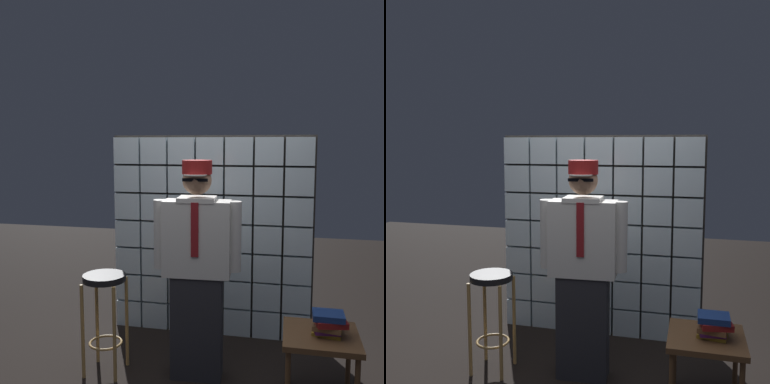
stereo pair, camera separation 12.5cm
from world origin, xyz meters
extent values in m
cube|color=silver|center=(-0.82, 1.32, 0.13)|extent=(0.26, 0.08, 0.26)
cube|color=silver|center=(-0.55, 1.32, 0.13)|extent=(0.26, 0.08, 0.26)
cube|color=silver|center=(-0.27, 1.32, 0.13)|extent=(0.26, 0.08, 0.26)
cube|color=silver|center=(0.00, 1.32, 0.13)|extent=(0.26, 0.08, 0.26)
cube|color=silver|center=(0.27, 1.32, 0.13)|extent=(0.26, 0.08, 0.26)
cube|color=silver|center=(0.55, 1.32, 0.13)|extent=(0.26, 0.08, 0.26)
cube|color=silver|center=(0.82, 1.32, 0.13)|extent=(0.26, 0.08, 0.26)
cube|color=silver|center=(-0.82, 1.32, 0.40)|extent=(0.26, 0.08, 0.26)
cube|color=silver|center=(-0.55, 1.32, 0.40)|extent=(0.26, 0.08, 0.26)
cube|color=silver|center=(-0.27, 1.32, 0.40)|extent=(0.26, 0.08, 0.26)
cube|color=silver|center=(0.00, 1.32, 0.40)|extent=(0.26, 0.08, 0.26)
cube|color=silver|center=(0.27, 1.32, 0.40)|extent=(0.26, 0.08, 0.26)
cube|color=silver|center=(0.55, 1.32, 0.40)|extent=(0.26, 0.08, 0.26)
cube|color=silver|center=(0.82, 1.32, 0.40)|extent=(0.26, 0.08, 0.26)
cube|color=silver|center=(-0.82, 1.32, 0.68)|extent=(0.26, 0.08, 0.26)
cube|color=silver|center=(-0.55, 1.32, 0.68)|extent=(0.26, 0.08, 0.26)
cube|color=silver|center=(-0.27, 1.32, 0.68)|extent=(0.26, 0.08, 0.26)
cube|color=silver|center=(0.00, 1.32, 0.68)|extent=(0.26, 0.08, 0.26)
cube|color=silver|center=(0.27, 1.32, 0.68)|extent=(0.26, 0.08, 0.26)
cube|color=silver|center=(0.55, 1.32, 0.68)|extent=(0.26, 0.08, 0.26)
cube|color=silver|center=(0.82, 1.32, 0.68)|extent=(0.26, 0.08, 0.26)
cube|color=silver|center=(-0.82, 1.32, 0.95)|extent=(0.26, 0.08, 0.26)
cube|color=silver|center=(-0.55, 1.32, 0.95)|extent=(0.26, 0.08, 0.26)
cube|color=silver|center=(-0.27, 1.32, 0.95)|extent=(0.26, 0.08, 0.26)
cube|color=silver|center=(0.00, 1.32, 0.95)|extent=(0.26, 0.08, 0.26)
cube|color=silver|center=(0.27, 1.32, 0.95)|extent=(0.26, 0.08, 0.26)
cube|color=silver|center=(0.55, 1.32, 0.95)|extent=(0.26, 0.08, 0.26)
cube|color=silver|center=(0.82, 1.32, 0.95)|extent=(0.26, 0.08, 0.26)
cube|color=silver|center=(-0.82, 1.32, 1.22)|extent=(0.26, 0.08, 0.26)
cube|color=silver|center=(-0.55, 1.32, 1.22)|extent=(0.26, 0.08, 0.26)
cube|color=silver|center=(-0.27, 1.32, 1.22)|extent=(0.26, 0.08, 0.26)
cube|color=silver|center=(0.00, 1.32, 1.22)|extent=(0.26, 0.08, 0.26)
cube|color=silver|center=(0.27, 1.32, 1.22)|extent=(0.26, 0.08, 0.26)
cube|color=silver|center=(0.55, 1.32, 1.22)|extent=(0.26, 0.08, 0.26)
cube|color=silver|center=(0.82, 1.32, 1.22)|extent=(0.26, 0.08, 0.26)
cube|color=silver|center=(-0.82, 1.32, 1.50)|extent=(0.26, 0.08, 0.26)
cube|color=silver|center=(-0.55, 1.32, 1.50)|extent=(0.26, 0.08, 0.26)
cube|color=silver|center=(-0.27, 1.32, 1.50)|extent=(0.26, 0.08, 0.26)
cube|color=silver|center=(0.00, 1.32, 1.50)|extent=(0.26, 0.08, 0.26)
cube|color=silver|center=(0.27, 1.32, 1.50)|extent=(0.26, 0.08, 0.26)
cube|color=silver|center=(0.55, 1.32, 1.50)|extent=(0.26, 0.08, 0.26)
cube|color=silver|center=(0.82, 1.32, 1.50)|extent=(0.26, 0.08, 0.26)
cube|color=silver|center=(-0.82, 1.32, 1.77)|extent=(0.26, 0.08, 0.26)
cube|color=silver|center=(-0.55, 1.32, 1.77)|extent=(0.26, 0.08, 0.26)
cube|color=silver|center=(-0.27, 1.32, 1.77)|extent=(0.26, 0.08, 0.26)
cube|color=silver|center=(0.00, 1.32, 1.77)|extent=(0.26, 0.08, 0.26)
cube|color=silver|center=(0.27, 1.32, 1.77)|extent=(0.26, 0.08, 0.26)
cube|color=silver|center=(0.55, 1.32, 1.77)|extent=(0.26, 0.08, 0.26)
cube|color=silver|center=(0.82, 1.32, 1.77)|extent=(0.26, 0.08, 0.26)
cube|color=#38332D|center=(0.00, 1.37, 0.95)|extent=(1.94, 0.02, 1.94)
cube|color=#28282D|center=(0.05, 0.49, 0.41)|extent=(0.41, 0.22, 0.83)
cube|color=silver|center=(0.05, 0.49, 1.12)|extent=(0.53, 0.25, 0.58)
cube|color=maroon|center=(0.06, 0.38, 1.21)|extent=(0.06, 0.01, 0.41)
cube|color=silver|center=(0.05, 0.49, 1.42)|extent=(0.30, 0.25, 0.04)
sphere|color=#A87A5B|center=(0.05, 0.49, 1.57)|extent=(0.22, 0.22, 0.22)
ellipsoid|color=black|center=(0.05, 0.44, 1.53)|extent=(0.15, 0.09, 0.10)
cube|color=black|center=(0.05, 0.39, 1.58)|extent=(0.19, 0.02, 0.02)
cylinder|color=white|center=(0.05, 0.41, 1.61)|extent=(0.18, 0.18, 0.01)
cylinder|color=maroon|center=(0.05, 0.49, 1.67)|extent=(0.23, 0.23, 0.11)
cylinder|color=silver|center=(0.34, 0.51, 1.14)|extent=(0.11, 0.11, 0.54)
cylinder|color=silver|center=(-0.24, 0.48, 1.14)|extent=(0.11, 0.11, 0.54)
cylinder|color=black|center=(-0.69, 0.41, 0.78)|extent=(0.34, 0.34, 0.05)
torus|color=tan|center=(-0.69, 0.41, 0.24)|extent=(0.27, 0.27, 0.02)
cylinder|color=tan|center=(-0.82, 0.27, 0.38)|extent=(0.03, 0.03, 0.76)
cylinder|color=tan|center=(-0.55, 0.27, 0.38)|extent=(0.03, 0.03, 0.76)
cylinder|color=tan|center=(-0.82, 0.54, 0.38)|extent=(0.03, 0.03, 0.76)
cylinder|color=tan|center=(-0.55, 0.54, 0.38)|extent=(0.03, 0.03, 0.76)
cube|color=brown|center=(0.97, 0.32, 0.50)|extent=(0.52, 0.52, 0.04)
cylinder|color=brown|center=(0.75, 0.10, 0.24)|extent=(0.04, 0.04, 0.48)
cylinder|color=brown|center=(0.75, 0.54, 0.24)|extent=(0.04, 0.04, 0.48)
cylinder|color=brown|center=(1.19, 0.54, 0.24)|extent=(0.04, 0.04, 0.48)
cube|color=olive|center=(1.01, 0.31, 0.53)|extent=(0.21, 0.16, 0.02)
cube|color=#591E66|center=(1.01, 0.30, 0.56)|extent=(0.18, 0.15, 0.02)
cube|color=brown|center=(1.01, 0.29, 0.59)|extent=(0.21, 0.19, 0.04)
cube|color=maroon|center=(1.03, 0.29, 0.62)|extent=(0.23, 0.22, 0.04)
cube|color=navy|center=(1.02, 0.29, 0.67)|extent=(0.21, 0.18, 0.04)
cylinder|color=silver|center=(1.06, 0.41, 0.57)|extent=(0.08, 0.08, 0.09)
torus|color=silver|center=(1.12, 0.41, 0.57)|extent=(0.06, 0.01, 0.06)
camera|label=1|loc=(0.73, -2.77, 1.85)|focal=41.30mm
camera|label=2|loc=(0.86, -2.74, 1.85)|focal=41.30mm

